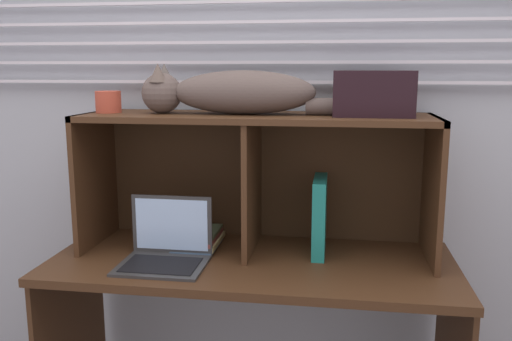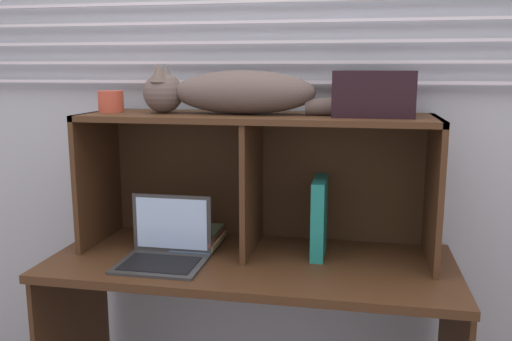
{
  "view_description": "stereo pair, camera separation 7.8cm",
  "coord_description": "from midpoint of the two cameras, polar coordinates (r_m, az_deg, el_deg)",
  "views": [
    {
      "loc": [
        0.3,
        -1.63,
        1.41
      ],
      "look_at": [
        0.0,
        0.31,
        1.03
      ],
      "focal_mm": 37.72,
      "sensor_mm": 36.0,
      "label": 1
    },
    {
      "loc": [
        0.37,
        -1.62,
        1.41
      ],
      "look_at": [
        0.0,
        0.31,
        1.03
      ],
      "focal_mm": 37.72,
      "sensor_mm": 36.0,
      "label": 2
    }
  ],
  "objects": [
    {
      "name": "back_panel_with_blinds",
      "position": [
        2.21,
        2.19,
        6.87
      ],
      "size": [
        4.4,
        0.08,
        2.5
      ],
      "color": "#AEB5BD",
      "rests_on": "ground"
    },
    {
      "name": "desk",
      "position": [
        2.03,
        0.54,
        -13.02
      ],
      "size": [
        1.46,
        0.61,
        0.72
      ],
      "color": "#442917",
      "rests_on": "ground"
    },
    {
      "name": "hutch_shelf_unit",
      "position": [
        2.03,
        1.23,
        1.44
      ],
      "size": [
        1.3,
        0.38,
        0.52
      ],
      "color": "#442917",
      "rests_on": "desk"
    },
    {
      "name": "cat",
      "position": [
        1.99,
        -1.5,
        8.27
      ],
      "size": [
        0.85,
        0.18,
        0.18
      ],
      "color": "brown",
      "rests_on": "hutch_shelf_unit"
    },
    {
      "name": "laptop",
      "position": [
        1.97,
        -8.51,
        -8.21
      ],
      "size": [
        0.3,
        0.25,
        0.23
      ],
      "color": "#333333",
      "rests_on": "desk"
    },
    {
      "name": "binder_upright",
      "position": [
        2.01,
        7.84,
        -4.87
      ],
      "size": [
        0.05,
        0.23,
        0.29
      ],
      "primitive_type": "cube",
      "color": "#1C7F74",
      "rests_on": "desk"
    },
    {
      "name": "book_stack",
      "position": [
        2.12,
        -5.04,
        -7.18
      ],
      "size": [
        0.17,
        0.24,
        0.06
      ],
      "color": "#405A79",
      "rests_on": "desk"
    },
    {
      "name": "small_basket",
      "position": [
        2.14,
        -14.14,
        7.11
      ],
      "size": [
        0.1,
        0.1,
        0.08
      ],
      "primitive_type": "cylinder",
      "color": "#B84732",
      "rests_on": "hutch_shelf_unit"
    },
    {
      "name": "storage_box",
      "position": [
        1.94,
        13.43,
        7.94
      ],
      "size": [
        0.28,
        0.2,
        0.16
      ],
      "primitive_type": "cube",
      "color": "black",
      "rests_on": "hutch_shelf_unit"
    }
  ]
}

